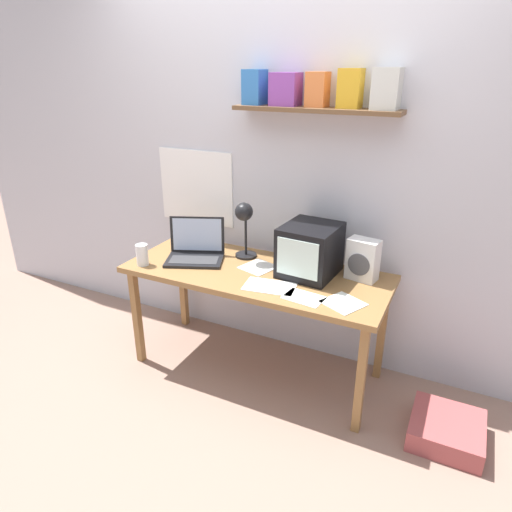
{
  "coord_description": "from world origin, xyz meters",
  "views": [
    {
      "loc": [
        1.11,
        -2.27,
        1.87
      ],
      "look_at": [
        0.0,
        0.0,
        0.81
      ],
      "focal_mm": 32.0,
      "sensor_mm": 36.0,
      "label": 1
    }
  ],
  "objects_px": {
    "crt_monitor": "(310,250)",
    "floor_cushion": "(446,430)",
    "laptop": "(196,249)",
    "loose_paper_near_monitor": "(304,298)",
    "printed_handout": "(343,303)",
    "loose_paper_near_laptop": "(258,267)",
    "space_heater": "(363,260)",
    "desk_lamp": "(244,220)",
    "open_notebook": "(270,286)",
    "corner_desk": "(256,280)",
    "juice_glass": "(142,256)"
  },
  "relations": [
    {
      "from": "crt_monitor",
      "to": "floor_cushion",
      "type": "height_order",
      "value": "crt_monitor"
    },
    {
      "from": "laptop",
      "to": "crt_monitor",
      "type": "bearing_deg",
      "value": -15.0
    },
    {
      "from": "laptop",
      "to": "loose_paper_near_monitor",
      "type": "xyz_separation_m",
      "value": [
        0.83,
        -0.21,
        -0.06
      ]
    },
    {
      "from": "printed_handout",
      "to": "loose_paper_near_laptop",
      "type": "distance_m",
      "value": 0.64
    },
    {
      "from": "crt_monitor",
      "to": "space_heater",
      "type": "xyz_separation_m",
      "value": [
        0.3,
        0.06,
        -0.03
      ]
    },
    {
      "from": "desk_lamp",
      "to": "open_notebook",
      "type": "bearing_deg",
      "value": -61.58
    },
    {
      "from": "loose_paper_near_monitor",
      "to": "floor_cushion",
      "type": "bearing_deg",
      "value": 5.52
    },
    {
      "from": "space_heater",
      "to": "open_notebook",
      "type": "relative_size",
      "value": 0.79
    },
    {
      "from": "corner_desk",
      "to": "laptop",
      "type": "relative_size",
      "value": 3.76
    },
    {
      "from": "desk_lamp",
      "to": "loose_paper_near_laptop",
      "type": "relative_size",
      "value": 1.58
    },
    {
      "from": "corner_desk",
      "to": "crt_monitor",
      "type": "xyz_separation_m",
      "value": [
        0.3,
        0.11,
        0.21
      ]
    },
    {
      "from": "crt_monitor",
      "to": "printed_handout",
      "type": "xyz_separation_m",
      "value": [
        0.29,
        -0.27,
        -0.15
      ]
    },
    {
      "from": "crt_monitor",
      "to": "juice_glass",
      "type": "xyz_separation_m",
      "value": [
        -0.98,
        -0.34,
        -0.09
      ]
    },
    {
      "from": "loose_paper_near_laptop",
      "to": "loose_paper_near_monitor",
      "type": "bearing_deg",
      "value": -32.79
    },
    {
      "from": "juice_glass",
      "to": "space_heater",
      "type": "relative_size",
      "value": 0.55
    },
    {
      "from": "space_heater",
      "to": "floor_cushion",
      "type": "xyz_separation_m",
      "value": [
        0.6,
        -0.29,
        -0.77
      ]
    },
    {
      "from": "space_heater",
      "to": "open_notebook",
      "type": "bearing_deg",
      "value": -132.73
    },
    {
      "from": "desk_lamp",
      "to": "open_notebook",
      "type": "relative_size",
      "value": 1.23
    },
    {
      "from": "crt_monitor",
      "to": "open_notebook",
      "type": "relative_size",
      "value": 1.18
    },
    {
      "from": "juice_glass",
      "to": "corner_desk",
      "type": "bearing_deg",
      "value": 18.3
    },
    {
      "from": "desk_lamp",
      "to": "laptop",
      "type": "bearing_deg",
      "value": -176.89
    },
    {
      "from": "juice_glass",
      "to": "open_notebook",
      "type": "height_order",
      "value": "juice_glass"
    },
    {
      "from": "laptop",
      "to": "corner_desk",
      "type": "bearing_deg",
      "value": -24.13
    },
    {
      "from": "crt_monitor",
      "to": "loose_paper_near_laptop",
      "type": "bearing_deg",
      "value": -165.91
    },
    {
      "from": "crt_monitor",
      "to": "space_heater",
      "type": "relative_size",
      "value": 1.5
    },
    {
      "from": "corner_desk",
      "to": "crt_monitor",
      "type": "bearing_deg",
      "value": 20.08
    },
    {
      "from": "open_notebook",
      "to": "loose_paper_near_laptop",
      "type": "relative_size",
      "value": 1.29
    },
    {
      "from": "crt_monitor",
      "to": "space_heater",
      "type": "bearing_deg",
      "value": 16.09
    },
    {
      "from": "laptop",
      "to": "juice_glass",
      "type": "height_order",
      "value": "laptop"
    },
    {
      "from": "loose_paper_near_laptop",
      "to": "floor_cushion",
      "type": "xyz_separation_m",
      "value": [
        1.21,
        -0.18,
        -0.65
      ]
    },
    {
      "from": "crt_monitor",
      "to": "desk_lamp",
      "type": "distance_m",
      "value": 0.46
    },
    {
      "from": "space_heater",
      "to": "open_notebook",
      "type": "distance_m",
      "value": 0.56
    },
    {
      "from": "juice_glass",
      "to": "floor_cushion",
      "type": "bearing_deg",
      "value": 3.18
    },
    {
      "from": "laptop",
      "to": "printed_handout",
      "type": "xyz_separation_m",
      "value": [
        1.03,
        -0.18,
        -0.06
      ]
    },
    {
      "from": "desk_lamp",
      "to": "open_notebook",
      "type": "xyz_separation_m",
      "value": [
        0.31,
        -0.29,
        -0.27
      ]
    },
    {
      "from": "desk_lamp",
      "to": "printed_handout",
      "type": "bearing_deg",
      "value": -40.38
    },
    {
      "from": "corner_desk",
      "to": "loose_paper_near_laptop",
      "type": "height_order",
      "value": "loose_paper_near_laptop"
    },
    {
      "from": "desk_lamp",
      "to": "floor_cushion",
      "type": "bearing_deg",
      "value": -29.19
    },
    {
      "from": "printed_handout",
      "to": "floor_cushion",
      "type": "xyz_separation_m",
      "value": [
        0.6,
        0.04,
        -0.65
      ]
    },
    {
      "from": "space_heater",
      "to": "printed_handout",
      "type": "relative_size",
      "value": 0.96
    },
    {
      "from": "laptop",
      "to": "space_heater",
      "type": "bearing_deg",
      "value": -13.71
    },
    {
      "from": "printed_handout",
      "to": "loose_paper_near_laptop",
      "type": "height_order",
      "value": "same"
    },
    {
      "from": "corner_desk",
      "to": "crt_monitor",
      "type": "distance_m",
      "value": 0.39
    },
    {
      "from": "space_heater",
      "to": "floor_cushion",
      "type": "distance_m",
      "value": 1.02
    },
    {
      "from": "juice_glass",
      "to": "printed_handout",
      "type": "xyz_separation_m",
      "value": [
        1.27,
        0.06,
        -0.06
      ]
    },
    {
      "from": "desk_lamp",
      "to": "space_heater",
      "type": "xyz_separation_m",
      "value": [
        0.75,
        0.04,
        -0.15
      ]
    },
    {
      "from": "crt_monitor",
      "to": "juice_glass",
      "type": "bearing_deg",
      "value": -156.96
    },
    {
      "from": "space_heater",
      "to": "corner_desk",
      "type": "bearing_deg",
      "value": -153.6
    },
    {
      "from": "juice_glass",
      "to": "open_notebook",
      "type": "xyz_separation_m",
      "value": [
        0.84,
        0.07,
        -0.06
      ]
    },
    {
      "from": "loose_paper_near_monitor",
      "to": "juice_glass",
      "type": "bearing_deg",
      "value": -178.61
    }
  ]
}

